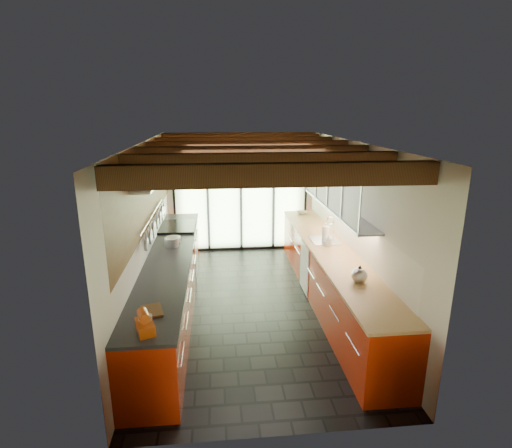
# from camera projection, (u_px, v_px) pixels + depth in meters

# --- Properties ---
(ground) EXTENTS (5.50, 5.50, 0.00)m
(ground) POSITION_uv_depth(u_px,v_px,m) (252.00, 304.00, 6.51)
(ground) COLOR black
(ground) RESTS_ON ground
(room_shell) EXTENTS (5.50, 5.50, 5.50)m
(room_shell) POSITION_uv_depth(u_px,v_px,m) (252.00, 206.00, 6.05)
(room_shell) COLOR silver
(room_shell) RESTS_ON ground
(ceiling_beams) EXTENTS (3.14, 5.06, 4.90)m
(ceiling_beams) POSITION_uv_depth(u_px,v_px,m) (249.00, 150.00, 6.19)
(ceiling_beams) COLOR #593316
(ceiling_beams) RESTS_ON ground
(glass_door) EXTENTS (2.95, 0.10, 2.90)m
(glass_door) POSITION_uv_depth(u_px,v_px,m) (241.00, 177.00, 8.63)
(glass_door) COLOR #C6EAAD
(glass_door) RESTS_ON ground
(left_counter) EXTENTS (0.68, 5.00, 0.92)m
(left_counter) POSITION_uv_depth(u_px,v_px,m) (171.00, 282.00, 6.26)
(left_counter) COLOR #B52306
(left_counter) RESTS_ON ground
(range_stove) EXTENTS (0.66, 0.90, 0.97)m
(range_stove) POSITION_uv_depth(u_px,v_px,m) (179.00, 250.00, 7.65)
(range_stove) COLOR silver
(range_stove) RESTS_ON ground
(right_counter) EXTENTS (0.68, 5.00, 0.92)m
(right_counter) POSITION_uv_depth(u_px,v_px,m) (330.00, 275.00, 6.51)
(right_counter) COLOR #B52306
(right_counter) RESTS_ON ground
(sink_assembly) EXTENTS (0.45, 0.52, 0.43)m
(sink_assembly) POSITION_uv_depth(u_px,v_px,m) (325.00, 239.00, 6.75)
(sink_assembly) COLOR silver
(sink_assembly) RESTS_ON right_counter
(upper_cabinets_right) EXTENTS (0.34, 3.00, 3.00)m
(upper_cabinets_right) POSITION_uv_depth(u_px,v_px,m) (338.00, 188.00, 6.42)
(upper_cabinets_right) COLOR silver
(upper_cabinets_right) RESTS_ON ground
(left_wall_fixtures) EXTENTS (0.28, 2.60, 0.96)m
(left_wall_fixtures) POSITION_uv_depth(u_px,v_px,m) (155.00, 195.00, 6.16)
(left_wall_fixtures) COLOR silver
(left_wall_fixtures) RESTS_ON ground
(stand_mixer) EXTENTS (0.24, 0.31, 0.25)m
(stand_mixer) POSITION_uv_depth(u_px,v_px,m) (145.00, 323.00, 3.96)
(stand_mixer) COLOR #C3470F
(stand_mixer) RESTS_ON left_counter
(pot_large) EXTENTS (0.28, 0.28, 0.15)m
(pot_large) POSITION_uv_depth(u_px,v_px,m) (172.00, 242.00, 6.46)
(pot_large) COLOR silver
(pot_large) RESTS_ON left_counter
(pot_small) EXTENTS (0.27, 0.27, 0.09)m
(pot_small) POSITION_uv_depth(u_px,v_px,m) (173.00, 240.00, 6.68)
(pot_small) COLOR silver
(pot_small) RESTS_ON left_counter
(cutting_board) EXTENTS (0.29, 0.35, 0.03)m
(cutting_board) POSITION_uv_depth(u_px,v_px,m) (152.00, 311.00, 4.38)
(cutting_board) COLOR brown
(cutting_board) RESTS_ON left_counter
(kettle) EXTENTS (0.26, 0.29, 0.24)m
(kettle) POSITION_uv_depth(u_px,v_px,m) (359.00, 274.00, 5.11)
(kettle) COLOR silver
(kettle) RESTS_ON right_counter
(paper_towel) EXTENTS (0.14, 0.14, 0.32)m
(paper_towel) POSITION_uv_depth(u_px,v_px,m) (326.00, 234.00, 6.67)
(paper_towel) COLOR white
(paper_towel) RESTS_ON right_counter
(soap_bottle) EXTENTS (0.12, 0.12, 0.20)m
(soap_bottle) POSITION_uv_depth(u_px,v_px,m) (329.00, 240.00, 6.47)
(soap_bottle) COLOR silver
(soap_bottle) RESTS_ON right_counter
(bowl) EXTENTS (0.27, 0.27, 0.05)m
(bowl) POSITION_uv_depth(u_px,v_px,m) (302.00, 212.00, 8.52)
(bowl) COLOR silver
(bowl) RESTS_ON right_counter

